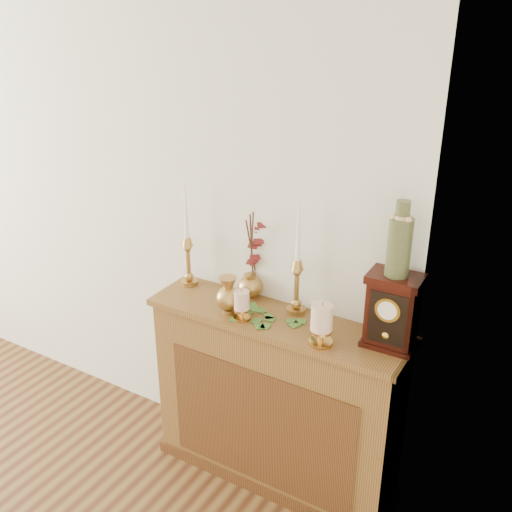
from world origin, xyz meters
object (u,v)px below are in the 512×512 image
Objects in this scene: candlestick_left at (188,253)px; candlestick_center at (297,278)px; ceramic_vase at (400,243)px; bud_vase at (228,296)px; ginger_jar at (255,257)px; mantel_clock at (392,312)px.

candlestick_center is (0.59, 0.02, 0.01)m from candlestick_left.
candlestick_center is 0.55m from ceramic_vase.
candlestick_center reaches higher than bud_vase.
ginger_jar reaches higher than bud_vase.
bud_vase is 0.24m from ginger_jar.
ceramic_vase is at bearing 9.10° from bud_vase.
mantel_clock is at bearing -6.38° from candlestick_center.
ginger_jar is at bearing 170.52° from mantel_clock.
bud_vase is 0.59× the size of ceramic_vase.
candlestick_left is 0.59m from candlestick_center.
ginger_jar is at bearing 172.02° from ceramic_vase.
ceramic_vase reaches higher than candlestick_left.
candlestick_center is at bearing -11.57° from ginger_jar.
ginger_jar is 0.72m from mantel_clock.
candlestick_left is 0.37m from bud_vase.
candlestick_left is 2.85× the size of bud_vase.
ginger_jar reaches higher than mantel_clock.
candlestick_center reaches higher than candlestick_left.
candlestick_left is 1.14× the size of ginger_jar.
candlestick_left reaches higher than mantel_clock.
ceramic_vase is (0.71, -0.10, 0.26)m from ginger_jar.
ceramic_vase is (1.06, -0.03, 0.29)m from candlestick_left.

